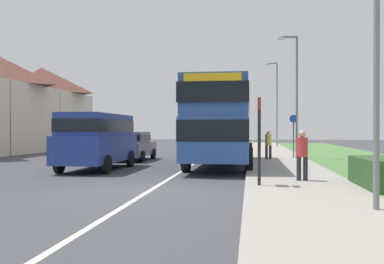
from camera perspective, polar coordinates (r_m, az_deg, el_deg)
The scene contains 13 objects.
ground_plane at distance 11.30m, azimuth -6.14°, elevation -8.27°, with size 120.00×120.00×0.00m, color #424247.
lane_marking_centre at distance 19.10m, azimuth -0.21°, elevation -4.73°, with size 0.14×60.00×0.01m, color silver.
pavement_near_side at distance 16.97m, azimuth 13.02°, elevation -5.18°, with size 3.20×68.00×0.12m, color #9E998E.
roadside_hedge at distance 12.51m, azimuth 24.66°, elevation -5.38°, with size 1.10×2.58×0.90m, color #2D5128.
double_decker_bus at distance 18.88m, azimuth 4.16°, elevation 1.70°, with size 2.80×9.64×3.70m.
parked_van_blue at distance 17.70m, azimuth -12.98°, elevation -0.67°, with size 2.11×5.05×2.34m.
parked_car_grey at distance 22.62m, azimuth -8.30°, elevation -1.75°, with size 1.91×3.99×1.57m.
pedestrian_at_stop at distance 13.09m, azimuth 15.07°, elevation -2.81°, with size 0.34×0.34×1.67m.
pedestrian_walking_away at distance 22.29m, azimuth 10.58°, elevation -1.51°, with size 0.34×0.34×1.67m.
bus_stop_sign at distance 11.72m, azimuth 9.33°, elevation -0.40°, with size 0.09×0.52×2.60m.
cycle_route_sign at distance 23.64m, azimuth 13.93°, elevation -0.31°, with size 0.44×0.08×2.52m.
street_lamp_mid at distance 23.74m, azimuth 14.11°, elevation 5.93°, with size 1.14×0.20×6.93m.
street_lamp_far at distance 39.04m, azimuth 11.59°, elevation 4.48°, with size 1.14×0.20×7.92m.
Camera 1 is at (2.74, -10.83, 1.69)m, focal length 38.35 mm.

